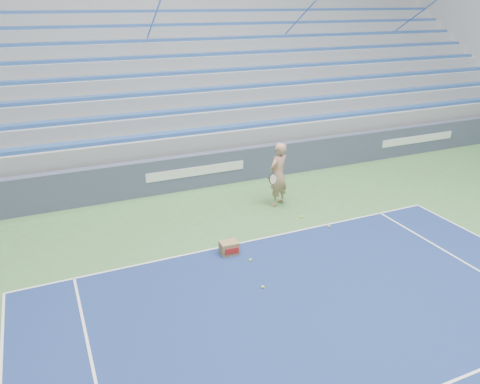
% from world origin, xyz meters
% --- Properties ---
extents(sponsor_barrier, '(30.00, 0.32, 1.10)m').
position_xyz_m(sponsor_barrier, '(0.00, 15.88, 0.55)').
color(sponsor_barrier, '#3E465E').
rests_on(sponsor_barrier, ground).
extents(bleachers, '(31.00, 9.15, 7.30)m').
position_xyz_m(bleachers, '(0.00, 21.60, 2.36)').
color(bleachers, gray).
rests_on(bleachers, ground).
extents(tennis_player, '(1.01, 0.96, 1.87)m').
position_xyz_m(tennis_player, '(1.76, 13.62, 0.94)').
color(tennis_player, tan).
rests_on(tennis_player, ground).
extents(ball_box, '(0.44, 0.35, 0.32)m').
position_xyz_m(ball_box, '(-0.65, 11.52, 0.16)').
color(ball_box, olive).
rests_on(ball_box, ground).
extents(tennis_ball_0, '(0.07, 0.07, 0.07)m').
position_xyz_m(tennis_ball_0, '(-0.56, 9.92, 0.03)').
color(tennis_ball_0, '#DBEE30').
rests_on(tennis_ball_0, ground).
extents(tennis_ball_1, '(0.07, 0.07, 0.07)m').
position_xyz_m(tennis_ball_1, '(-0.34, 11.01, 0.03)').
color(tennis_ball_1, '#DBEE30').
rests_on(tennis_ball_1, ground).
extents(tennis_ball_2, '(0.07, 0.07, 0.07)m').
position_xyz_m(tennis_ball_2, '(2.29, 11.73, 0.03)').
color(tennis_ball_2, '#DBEE30').
rests_on(tennis_ball_2, ground).
extents(tennis_ball_3, '(0.07, 0.07, 0.07)m').
position_xyz_m(tennis_ball_3, '(1.93, 12.55, 0.03)').
color(tennis_ball_3, '#DBEE30').
rests_on(tennis_ball_3, ground).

